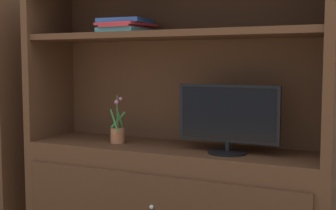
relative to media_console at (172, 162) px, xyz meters
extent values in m
cube|color=#9EA8B2|center=(0.00, 0.34, 0.92)|extent=(6.00, 0.10, 2.80)
cube|color=#4C2D1C|center=(0.00, -0.01, -0.19)|extent=(1.83, 0.47, 0.58)
cube|color=#462A19|center=(0.00, -0.25, -0.19)|extent=(1.68, 0.02, 0.35)
sphere|color=silver|center=(0.00, -0.27, -0.19)|extent=(0.02, 0.02, 0.02)
cube|color=#4C2D1C|center=(-0.89, -0.01, 0.58)|extent=(0.05, 0.47, 0.97)
cube|color=#4C2D1C|center=(0.89, -0.01, 0.58)|extent=(0.05, 0.47, 0.97)
cube|color=#4C2D1C|center=(0.00, 0.22, 0.58)|extent=(1.83, 0.02, 0.97)
cube|color=#4C2D1C|center=(0.00, -0.01, 0.74)|extent=(1.73, 0.42, 0.04)
cylinder|color=black|center=(0.36, -0.06, 0.10)|extent=(0.22, 0.22, 0.01)
cylinder|color=black|center=(0.36, -0.06, 0.13)|extent=(0.03, 0.03, 0.05)
cube|color=black|center=(0.36, -0.06, 0.31)|extent=(0.56, 0.02, 0.31)
cube|color=black|center=(0.36, -0.07, 0.31)|extent=(0.53, 0.00, 0.28)
cylinder|color=#B26642|center=(-0.35, -0.04, 0.14)|extent=(0.09, 0.09, 0.09)
cylinder|color=#3D6B33|center=(-0.35, -0.04, 0.29)|extent=(0.01, 0.01, 0.20)
cube|color=#2D7A38|center=(-0.33, -0.04, 0.23)|extent=(0.02, 0.09, 0.15)
cube|color=#2D7A38|center=(-0.36, -0.02, 0.23)|extent=(0.09, 0.04, 0.11)
cube|color=#2D7A38|center=(-0.37, -0.05, 0.23)|extent=(0.10, 0.07, 0.14)
sphere|color=#C6729E|center=(-0.34, -0.03, 0.37)|extent=(0.02, 0.02, 0.02)
sphere|color=#C6729E|center=(-0.36, -0.03, 0.35)|extent=(0.03, 0.03, 0.03)
cube|color=teal|center=(-0.31, 0.00, 0.78)|extent=(0.25, 0.31, 0.03)
cube|color=red|center=(-0.30, 0.00, 0.80)|extent=(0.20, 0.33, 0.01)
cube|color=red|center=(-0.30, -0.01, 0.81)|extent=(0.29, 0.32, 0.02)
cube|color=#2D519E|center=(-0.30, -0.02, 0.83)|extent=(0.29, 0.26, 0.03)
cube|color=#4C2D1C|center=(-1.33, -0.01, -0.16)|extent=(0.36, 0.39, 0.65)
cube|color=#4C2D1C|center=(-1.17, -0.01, 0.67)|extent=(0.03, 0.39, 1.00)
cube|color=#4C2D1C|center=(-1.33, 0.18, 0.67)|extent=(0.36, 0.02, 1.00)
cube|color=#4C2D1C|center=(-1.33, -0.01, 0.62)|extent=(0.30, 0.35, 0.03)
camera|label=1|loc=(1.13, -2.42, 0.59)|focal=49.13mm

